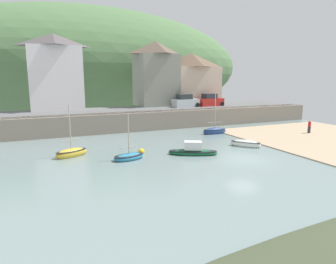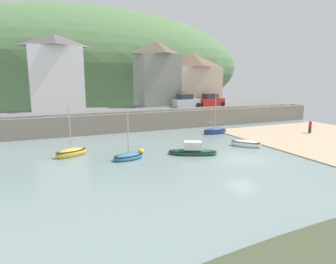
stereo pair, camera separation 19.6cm
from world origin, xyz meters
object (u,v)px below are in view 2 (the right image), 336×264
at_px(sailboat_nearest_shore, 193,151).
at_px(parked_car_near_slipway, 186,102).
at_px(rowboat_small_beached, 215,131).
at_px(sailboat_blue_trim, 246,144).
at_px(fishing_boat_green, 71,153).
at_px(person_near_water, 310,126).
at_px(waterfront_building_left, 56,72).
at_px(mooring_buoy, 141,152).
at_px(waterfront_building_centre, 157,73).
at_px(sailboat_white_hull, 129,157).
at_px(waterfront_building_right, 192,78).
at_px(parked_car_by_wall, 211,101).

bearing_deg(sailboat_nearest_shore, parked_car_near_slipway, 91.87).
relative_size(rowboat_small_beached, sailboat_blue_trim, 1.80).
height_order(sailboat_nearest_shore, fishing_boat_green, fishing_boat_green).
height_order(rowboat_small_beached, parked_car_near_slipway, rowboat_small_beached).
bearing_deg(sailboat_blue_trim, person_near_water, 62.66).
height_order(waterfront_building_left, mooring_buoy, waterfront_building_left).
bearing_deg(waterfront_building_centre, sailboat_blue_trim, -86.59).
distance_m(rowboat_small_beached, parked_car_near_slipway, 10.25).
bearing_deg(person_near_water, parked_car_near_slipway, 123.96).
height_order(sailboat_white_hull, person_near_water, sailboat_white_hull).
distance_m(waterfront_building_right, sailboat_nearest_shore, 25.74).
bearing_deg(person_near_water, rowboat_small_beached, 156.13).
bearing_deg(parked_car_near_slipway, sailboat_nearest_shore, -120.27).
height_order(waterfront_building_centre, mooring_buoy, waterfront_building_centre).
relative_size(waterfront_building_right, sailboat_blue_trim, 2.95).
height_order(waterfront_building_left, person_near_water, waterfront_building_left).
xyz_separation_m(waterfront_building_right, fishing_boat_green, (-21.61, -18.43, -6.37)).
xyz_separation_m(sailboat_nearest_shore, rowboat_small_beached, (7.26, 7.84, 0.01)).
relative_size(sailboat_nearest_shore, sailboat_white_hull, 1.11).
height_order(waterfront_building_right, fishing_boat_green, waterfront_building_right).
relative_size(sailboat_white_hull, mooring_buoy, 7.04).
xyz_separation_m(sailboat_nearest_shore, person_near_water, (17.94, 3.12, 0.66)).
bearing_deg(parked_car_near_slipway, fishing_boat_green, -148.20).
relative_size(sailboat_blue_trim, parked_car_by_wall, 0.73).
relative_size(person_near_water, mooring_buoy, 2.75).
bearing_deg(sailboat_nearest_shore, sailboat_white_hull, -160.79).
relative_size(sailboat_white_hull, sailboat_blue_trim, 1.37).
xyz_separation_m(sailboat_white_hull, parked_car_by_wall, (18.37, 16.89, 2.97)).
bearing_deg(fishing_boat_green, sailboat_white_hull, -56.95).
bearing_deg(fishing_boat_green, person_near_water, -24.08).
height_order(fishing_boat_green, parked_car_near_slipway, fishing_boat_green).
height_order(waterfront_building_right, sailboat_nearest_shore, waterfront_building_right).
bearing_deg(waterfront_building_left, sailboat_nearest_shore, -65.64).
xyz_separation_m(waterfront_building_centre, person_near_water, (12.85, -19.03, -6.53)).
xyz_separation_m(waterfront_building_left, parked_car_near_slipway, (18.19, -4.50, -4.47)).
bearing_deg(sailboat_blue_trim, waterfront_building_centre, 144.10).
xyz_separation_m(sailboat_white_hull, sailboat_blue_trim, (12.14, -0.09, 0.04)).
relative_size(waterfront_building_left, parked_car_near_slipway, 2.45).
bearing_deg(sailboat_blue_trim, parked_car_near_slipway, 134.70).
bearing_deg(mooring_buoy, parked_car_by_wall, 42.62).
height_order(waterfront_building_left, sailboat_white_hull, waterfront_building_left).
distance_m(waterfront_building_centre, sailboat_blue_trim, 22.71).
bearing_deg(mooring_buoy, waterfront_building_right, 51.90).
relative_size(rowboat_small_beached, parked_car_near_slipway, 1.28).
bearing_deg(sailboat_nearest_shore, sailboat_blue_trim, 32.65).
bearing_deg(rowboat_small_beached, waterfront_building_centre, 100.17).
bearing_deg(waterfront_building_right, sailboat_nearest_shore, -117.37).
distance_m(waterfront_building_left, person_near_water, 34.49).
bearing_deg(mooring_buoy, waterfront_building_left, 106.40).
height_order(fishing_boat_green, mooring_buoy, fishing_boat_green).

